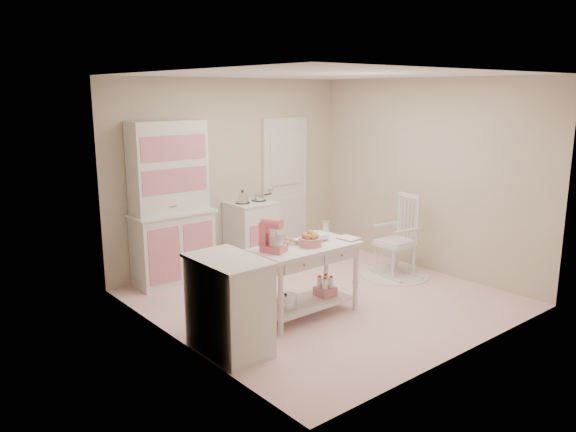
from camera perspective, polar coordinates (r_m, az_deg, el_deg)
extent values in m
plane|color=#D48487|center=(6.80, 3.52, -8.33)|extent=(3.80, 3.80, 0.00)
cube|color=white|center=(6.35, 3.84, 14.16)|extent=(3.80, 3.80, 0.04)
cube|color=beige|center=(7.92, -5.80, 4.36)|extent=(3.80, 0.04, 2.60)
cube|color=beige|center=(5.26, 17.99, -0.35)|extent=(3.80, 0.04, 2.60)
cube|color=beige|center=(5.35, -11.33, 0.24)|extent=(0.04, 3.80, 2.60)
cube|color=beige|center=(7.86, 13.85, 3.99)|extent=(0.04, 3.80, 2.60)
cube|color=silver|center=(8.50, -0.31, 3.07)|extent=(0.82, 0.05, 2.04)
cube|color=silver|center=(7.22, -11.78, 1.27)|extent=(1.06, 0.50, 2.08)
cube|color=silver|center=(7.92, -3.74, -1.80)|extent=(0.62, 0.57, 0.92)
cube|color=silver|center=(5.35, -6.00, -9.00)|extent=(0.54, 0.84, 0.92)
cylinder|color=white|center=(7.73, 10.75, -5.87)|extent=(0.92, 0.92, 0.01)
cube|color=silver|center=(7.58, 10.91, -1.97)|extent=(0.59, 0.79, 1.10)
cube|color=silver|center=(6.16, 1.78, -6.57)|extent=(1.20, 0.60, 0.80)
cube|color=#DA5C69|center=(5.76, -1.46, -2.03)|extent=(0.29, 0.34, 0.34)
cube|color=silver|center=(6.08, -0.38, -2.81)|extent=(0.34, 0.24, 0.02)
cylinder|color=#CB7487|center=(6.01, 2.26, -2.64)|extent=(0.25, 0.25, 0.09)
imported|color=white|center=(6.26, 3.11, -2.08)|extent=(0.25, 0.25, 0.08)
cylinder|color=silver|center=(6.43, 3.81, -1.29)|extent=(0.10, 0.10, 0.17)
imported|color=white|center=(6.26, 5.63, -2.40)|extent=(0.19, 0.24, 0.02)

